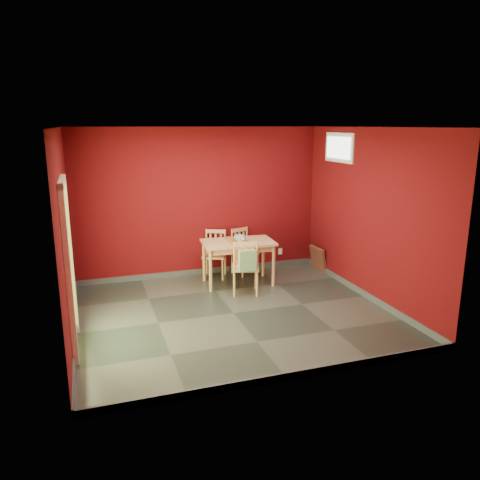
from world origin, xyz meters
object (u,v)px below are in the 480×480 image
object	(u,v)px
tote_bag	(247,260)
picture_frame	(318,259)
dining_table	(238,247)
chair_far_left	(215,253)
chair_near	(245,266)
chair_far_right	(243,251)
cat	(239,237)

from	to	relation	value
tote_bag	picture_frame	bearing A→B (deg)	29.01
tote_bag	picture_frame	distance (m)	2.09
picture_frame	dining_table	bearing A→B (deg)	-171.57
chair_far_left	tote_bag	bearing A→B (deg)	-81.09
dining_table	chair_near	distance (m)	0.56
picture_frame	chair_far_left	bearing A→B (deg)	172.61
dining_table	picture_frame	distance (m)	1.78
chair_near	picture_frame	world-z (taller)	chair_near
chair_far_right	chair_near	bearing A→B (deg)	-107.10
chair_near	tote_bag	distance (m)	0.27
dining_table	tote_bag	bearing A→B (deg)	-96.79
chair_near	cat	distance (m)	0.62
dining_table	cat	bearing A→B (deg)	-81.39
chair_far_right	chair_near	size ratio (longest dim) A/B	0.92
tote_bag	cat	distance (m)	0.74
tote_bag	cat	world-z (taller)	cat
dining_table	chair_near	bearing A→B (deg)	-95.09
tote_bag	cat	bearing A→B (deg)	82.19
chair_far_right	picture_frame	xyz separation A→B (m)	(1.42, -0.28, -0.21)
dining_table	chair_near	world-z (taller)	chair_near
chair_far_right	tote_bag	size ratio (longest dim) A/B	2.11
tote_bag	picture_frame	world-z (taller)	tote_bag
chair_far_right	cat	size ratio (longest dim) A/B	2.31
chair_far_left	cat	distance (m)	0.75
chair_far_right	tote_bag	distance (m)	1.34
tote_bag	picture_frame	size ratio (longest dim) A/B	0.87
picture_frame	chair_near	bearing A→B (deg)	-156.02
chair_far_left	tote_bag	distance (m)	1.28
chair_far_right	picture_frame	bearing A→B (deg)	-11.02
dining_table	chair_far_right	bearing A→B (deg)	62.32
chair_far_left	picture_frame	bearing A→B (deg)	-7.39
chair_far_right	picture_frame	distance (m)	1.47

